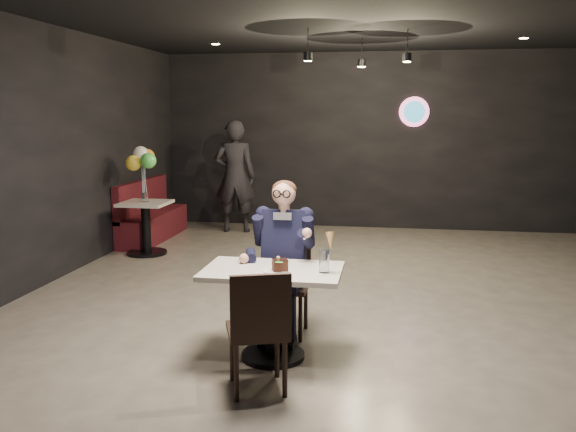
% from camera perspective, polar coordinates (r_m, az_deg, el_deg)
% --- Properties ---
extents(floor, '(9.00, 9.00, 0.00)m').
position_cam_1_polar(floor, '(6.43, 5.28, -8.36)').
color(floor, gray).
rests_on(floor, ground).
extents(wall_sign, '(0.50, 0.06, 0.50)m').
position_cam_1_polar(wall_sign, '(10.58, 11.72, 9.53)').
color(wall_sign, pink).
rests_on(wall_sign, floor).
extents(pendant_lights, '(1.40, 1.20, 0.36)m').
position_cam_1_polar(pendant_lights, '(8.16, 6.72, 15.88)').
color(pendant_lights, black).
rests_on(pendant_lights, floor).
extents(main_table, '(1.10, 0.70, 0.75)m').
position_cam_1_polar(main_table, '(5.00, -1.43, -9.12)').
color(main_table, silver).
rests_on(main_table, floor).
extents(chair_far, '(0.42, 0.46, 0.92)m').
position_cam_1_polar(chair_far, '(5.49, -0.33, -6.47)').
color(chair_far, black).
rests_on(chair_far, floor).
extents(chair_near, '(0.55, 0.58, 0.92)m').
position_cam_1_polar(chair_near, '(4.44, -2.89, -10.45)').
color(chair_near, black).
rests_on(chair_near, floor).
extents(seated_man, '(0.60, 0.80, 1.44)m').
position_cam_1_polar(seated_man, '(5.42, -0.34, -3.83)').
color(seated_man, black).
rests_on(seated_man, floor).
extents(dessert_plate, '(0.21, 0.21, 0.01)m').
position_cam_1_polar(dessert_plate, '(4.81, -1.20, -5.14)').
color(dessert_plate, white).
rests_on(dessert_plate, main_table).
extents(cake_slice, '(0.14, 0.13, 0.08)m').
position_cam_1_polar(cake_slice, '(4.79, -0.76, -4.63)').
color(cake_slice, black).
rests_on(cake_slice, dessert_plate).
extents(mint_leaf, '(0.07, 0.04, 0.01)m').
position_cam_1_polar(mint_leaf, '(4.72, -0.86, -4.33)').
color(mint_leaf, green).
rests_on(mint_leaf, cake_slice).
extents(sundae_glass, '(0.08, 0.08, 0.18)m').
position_cam_1_polar(sundae_glass, '(4.77, 3.41, -4.22)').
color(sundae_glass, silver).
rests_on(sundae_glass, main_table).
extents(wafer_cone, '(0.09, 0.09, 0.14)m').
position_cam_1_polar(wafer_cone, '(4.71, 4.00, -2.39)').
color(wafer_cone, tan).
rests_on(wafer_cone, sundae_glass).
extents(booth_bench, '(0.47, 1.87, 0.94)m').
position_cam_1_polar(booth_bench, '(9.84, -12.54, 0.55)').
color(booth_bench, '#410D11').
rests_on(booth_bench, floor).
extents(side_table, '(0.64, 0.64, 0.80)m').
position_cam_1_polar(side_table, '(8.83, -13.14, -0.93)').
color(side_table, silver).
rests_on(side_table, floor).
extents(balloon_vase, '(0.09, 0.09, 0.14)m').
position_cam_1_polar(balloon_vase, '(8.77, -13.24, 1.75)').
color(balloon_vase, silver).
rests_on(balloon_vase, side_table).
extents(balloon_bunch, '(0.40, 0.40, 0.65)m').
position_cam_1_polar(balloon_bunch, '(8.72, -13.35, 4.40)').
color(balloon_bunch, yellow).
rests_on(balloon_bunch, balloon_vase).
extents(passerby, '(0.73, 0.53, 1.87)m').
position_cam_1_polar(passerby, '(10.22, -4.98, 3.71)').
color(passerby, black).
rests_on(passerby, floor).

